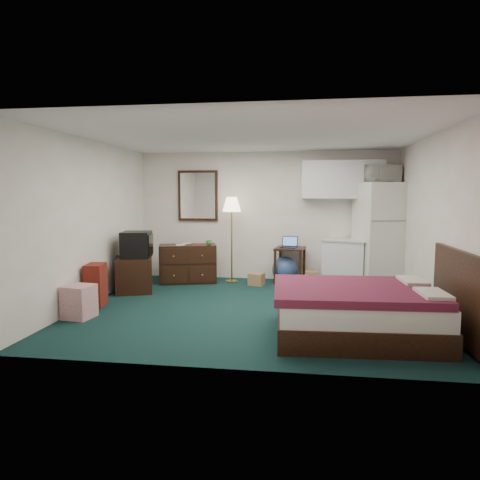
# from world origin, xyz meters

# --- Properties ---
(floor) EXTENTS (5.00, 4.50, 0.01)m
(floor) POSITION_xyz_m (0.00, 0.00, 0.00)
(floor) COLOR black
(floor) RESTS_ON ground
(ceiling) EXTENTS (5.00, 4.50, 0.01)m
(ceiling) POSITION_xyz_m (0.00, 0.00, 2.50)
(ceiling) COLOR beige
(ceiling) RESTS_ON walls
(walls) EXTENTS (5.01, 4.51, 2.50)m
(walls) POSITION_xyz_m (0.00, 0.00, 1.25)
(walls) COLOR beige
(walls) RESTS_ON floor
(mirror) EXTENTS (0.80, 0.06, 1.00)m
(mirror) POSITION_xyz_m (-1.35, 2.22, 1.65)
(mirror) COLOR white
(mirror) RESTS_ON walls
(upper_cabinets) EXTENTS (1.50, 0.35, 0.70)m
(upper_cabinets) POSITION_xyz_m (1.45, 2.08, 1.95)
(upper_cabinets) COLOR white
(upper_cabinets) RESTS_ON walls
(headboard) EXTENTS (0.06, 1.56, 1.00)m
(headboard) POSITION_xyz_m (2.46, -1.10, 0.55)
(headboard) COLOR black
(headboard) RESTS_ON walls
(dresser) EXTENTS (1.15, 0.75, 0.73)m
(dresser) POSITION_xyz_m (-1.43, 1.69, 0.36)
(dresser) COLOR black
(dresser) RESTS_ON floor
(floor_lamp) EXTENTS (0.39, 0.39, 1.63)m
(floor_lamp) POSITION_xyz_m (-0.61, 1.85, 0.81)
(floor_lamp) COLOR gold
(floor_lamp) RESTS_ON floor
(desk) EXTENTS (0.61, 0.61, 0.67)m
(desk) POSITION_xyz_m (0.50, 1.93, 0.34)
(desk) COLOR black
(desk) RESTS_ON floor
(exercise_ball) EXTENTS (0.54, 0.54, 0.50)m
(exercise_ball) POSITION_xyz_m (0.40, 1.96, 0.25)
(exercise_ball) COLOR navy
(exercise_ball) RESTS_ON floor
(kitchen_counter) EXTENTS (0.90, 0.79, 0.82)m
(kitchen_counter) POSITION_xyz_m (1.53, 1.91, 0.41)
(kitchen_counter) COLOR white
(kitchen_counter) RESTS_ON floor
(fridge) EXTENTS (0.97, 0.97, 1.89)m
(fridge) POSITION_xyz_m (2.13, 1.88, 0.94)
(fridge) COLOR white
(fridge) RESTS_ON floor
(bed) EXTENTS (1.91, 1.53, 0.59)m
(bed) POSITION_xyz_m (1.35, -1.10, 0.29)
(bed) COLOR #541627
(bed) RESTS_ON floor
(tv_stand) EXTENTS (0.78, 0.81, 0.60)m
(tv_stand) POSITION_xyz_m (-2.15, 0.79, 0.30)
(tv_stand) COLOR black
(tv_stand) RESTS_ON floor
(suitcase) EXTENTS (0.31, 0.43, 0.64)m
(suitcase) POSITION_xyz_m (-2.35, -0.20, 0.32)
(suitcase) COLOR #63190C
(suitcase) RESTS_ON floor
(retail_box) EXTENTS (0.40, 0.40, 0.45)m
(retail_box) POSITION_xyz_m (-2.28, -0.83, 0.22)
(retail_box) COLOR silver
(retail_box) RESTS_ON floor
(file_bin) EXTENTS (0.51, 0.43, 0.31)m
(file_bin) POSITION_xyz_m (-1.40, 1.76, 0.15)
(file_bin) COLOR gray
(file_bin) RESTS_ON floor
(cardboard_box_a) EXTENTS (0.32, 0.29, 0.22)m
(cardboard_box_a) POSITION_xyz_m (-0.11, 1.61, 0.11)
(cardboard_box_a) COLOR #9A6941
(cardboard_box_a) RESTS_ON floor
(cardboard_box_b) EXTENTS (0.23, 0.27, 0.27)m
(cardboard_box_b) POSITION_xyz_m (0.90, 1.76, 0.13)
(cardboard_box_b) COLOR #9A6941
(cardboard_box_b) RESTS_ON floor
(laptop) EXTENTS (0.34, 0.30, 0.21)m
(laptop) POSITION_xyz_m (0.47, 1.89, 0.78)
(laptop) COLOR black
(laptop) RESTS_ON desk
(crt_tv) EXTENTS (0.57, 0.60, 0.45)m
(crt_tv) POSITION_xyz_m (-2.10, 0.80, 0.82)
(crt_tv) COLOR black
(crt_tv) RESTS_ON tv_stand
(microwave) EXTENTS (0.66, 0.50, 0.40)m
(microwave) POSITION_xyz_m (2.12, 1.90, 2.09)
(microwave) COLOR white
(microwave) RESTS_ON fridge
(book_a) EXTENTS (0.16, 0.06, 0.23)m
(book_a) POSITION_xyz_m (-1.62, 1.54, 0.84)
(book_a) COLOR #9A6941
(book_a) RESTS_ON dresser
(book_b) EXTENTS (0.16, 0.02, 0.22)m
(book_b) POSITION_xyz_m (-1.55, 1.78, 0.83)
(book_b) COLOR #9A6941
(book_b) RESTS_ON dresser
(mug) EXTENTS (0.15, 0.14, 0.11)m
(mug) POSITION_xyz_m (-1.02, 1.68, 0.78)
(mug) COLOR #3A7D35
(mug) RESTS_ON dresser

